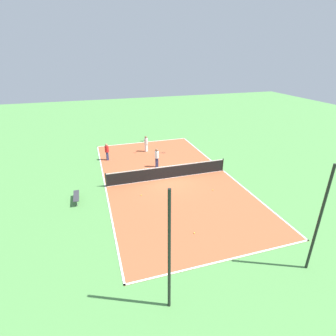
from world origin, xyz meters
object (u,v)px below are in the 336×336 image
(tennis_net, at_px, (168,172))
(player_coach_red, at_px, (107,151))
(bench, at_px, (76,196))
(tennis_ball_midcourt, at_px, (141,195))
(tennis_ball_near_net, at_px, (213,190))
(player_far_white, at_px, (157,157))
(fence_post_back_left, at_px, (319,221))
(fence_post_back_right, at_px, (169,254))
(player_near_white, at_px, (146,143))
(tennis_ball_left_sideline, at_px, (194,233))

(tennis_net, xyz_separation_m, player_coach_red, (4.24, -5.34, 0.35))
(player_coach_red, bearing_deg, bench, 152.88)
(tennis_ball_midcourt, xyz_separation_m, tennis_ball_near_net, (-5.15, 0.79, 0.00))
(player_far_white, bearing_deg, fence_post_back_left, -66.75)
(player_coach_red, height_order, fence_post_back_right, fence_post_back_right)
(player_near_white, xyz_separation_m, player_coach_red, (3.94, 1.13, -0.02))
(player_near_white, bearing_deg, player_coach_red, -20.47)
(tennis_ball_near_net, bearing_deg, player_near_white, -73.30)
(player_coach_red, relative_size, player_far_white, 0.94)
(tennis_ball_near_net, bearing_deg, tennis_net, -49.06)
(fence_post_back_right, bearing_deg, tennis_ball_near_net, -126.15)
(tennis_net, bearing_deg, tennis_ball_midcourt, 38.87)
(tennis_ball_midcourt, xyz_separation_m, fence_post_back_left, (-6.00, 8.86, 2.59))
(player_coach_red, bearing_deg, fence_post_back_right, 177.37)
(player_near_white, relative_size, fence_post_back_left, 0.31)
(tennis_ball_midcourt, bearing_deg, bench, -7.68)
(player_near_white, height_order, fence_post_back_right, fence_post_back_right)
(tennis_ball_left_sideline, distance_m, tennis_ball_near_net, 5.29)
(fence_post_back_left, bearing_deg, bench, -42.47)
(bench, relative_size, fence_post_back_right, 0.30)
(tennis_ball_left_sideline, distance_m, fence_post_back_left, 6.17)
(player_near_white, distance_m, player_coach_red, 4.10)
(tennis_ball_left_sideline, relative_size, tennis_ball_midcourt, 1.00)
(player_far_white, distance_m, tennis_ball_midcourt, 5.18)
(tennis_ball_near_net, distance_m, fence_post_back_right, 10.33)
(bench, distance_m, fence_post_back_right, 10.34)
(tennis_net, distance_m, fence_post_back_right, 11.67)
(player_coach_red, relative_size, tennis_ball_near_net, 23.52)
(player_coach_red, height_order, tennis_ball_midcourt, player_coach_red)
(bench, bearing_deg, tennis_ball_midcourt, 82.32)
(tennis_net, bearing_deg, player_far_white, -83.78)
(bench, relative_size, player_near_white, 0.97)
(tennis_ball_near_net, xyz_separation_m, fence_post_back_right, (5.90, 8.07, 2.59))
(player_coach_red, xyz_separation_m, tennis_ball_left_sideline, (-3.55, 12.46, -0.87))
(tennis_net, relative_size, bench, 6.21)
(tennis_net, xyz_separation_m, fence_post_back_right, (3.37, 10.98, 2.07))
(bench, bearing_deg, tennis_net, 102.49)
(tennis_ball_near_net, bearing_deg, fence_post_back_right, 53.85)
(tennis_net, distance_m, player_coach_red, 6.82)
(player_near_white, bearing_deg, tennis_ball_left_sideline, 51.87)
(player_near_white, relative_size, tennis_ball_near_net, 23.78)
(player_far_white, relative_size, fence_post_back_left, 0.32)
(tennis_ball_left_sideline, bearing_deg, fence_post_back_left, 136.45)
(bench, distance_m, player_near_white, 10.42)
(player_near_white, bearing_deg, fence_post_back_left, 65.40)
(bench, height_order, player_coach_red, player_coach_red)
(tennis_net, xyz_separation_m, fence_post_back_left, (-3.37, 10.98, 2.07))
(fence_post_back_right, bearing_deg, fence_post_back_left, 180.00)
(player_near_white, distance_m, tennis_ball_left_sideline, 13.62)
(tennis_ball_left_sideline, relative_size, fence_post_back_right, 0.01)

